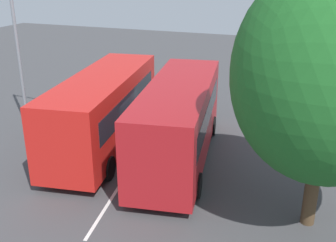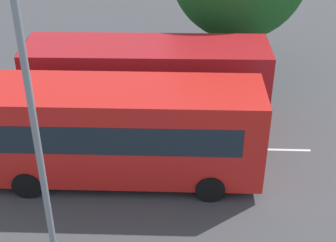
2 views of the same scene
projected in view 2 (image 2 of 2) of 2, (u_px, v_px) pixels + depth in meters
name	position (u px, v px, depth m)	size (l,w,h in m)	color
ground_plane	(135.00, 147.00, 18.63)	(65.67, 65.67, 0.00)	#424244
bus_far_left	(147.00, 82.00, 19.19)	(9.44, 3.91, 3.35)	#AD191E
bus_center_left	(119.00, 130.00, 16.18)	(9.44, 3.83, 3.35)	red
street_lamp	(41.00, 129.00, 11.04)	(0.35, 2.59, 7.98)	gray
lane_stripe_outer_left	(135.00, 147.00, 18.63)	(13.02, 0.12, 0.01)	silver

